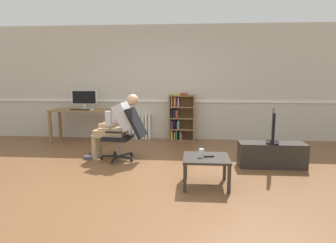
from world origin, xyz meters
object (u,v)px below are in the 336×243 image
(imac_monitor, at_px, (84,98))
(coffee_table, at_px, (206,161))
(computer_mouse, at_px, (92,109))
(drinking_glass, at_px, (202,153))
(tv_screen, at_px, (273,126))
(person_seated, at_px, (116,125))
(computer_desk, at_px, (82,114))
(keyboard, at_px, (80,110))
(office_chair, at_px, (126,132))
(radiator, at_px, (136,126))
(spare_remote, at_px, (209,156))
(tv_stand, at_px, (272,155))
(bookshelf, at_px, (180,118))

(imac_monitor, distance_m, coffee_table, 3.85)
(computer_mouse, relative_size, drinking_glass, 0.85)
(tv_screen, height_order, drinking_glass, tv_screen)
(computer_mouse, bearing_deg, drinking_glass, -46.08)
(person_seated, distance_m, tv_screen, 2.72)
(imac_monitor, bearing_deg, drinking_glass, -45.54)
(computer_desk, distance_m, keyboard, 0.18)
(computer_mouse, distance_m, office_chair, 1.71)
(radiator, distance_m, coffee_table, 3.35)
(office_chair, distance_m, spare_remote, 1.84)
(drinking_glass, bearing_deg, computer_mouse, 133.92)
(computer_desk, relative_size, radiator, 1.98)
(office_chair, height_order, drinking_glass, office_chair)
(radiator, height_order, tv_stand, radiator)
(computer_desk, distance_m, tv_screen, 4.22)
(tv_stand, height_order, drinking_glass, drinking_glass)
(office_chair, xyz_separation_m, person_seated, (-0.18, 0.02, 0.13))
(keyboard, distance_m, office_chair, 1.87)
(computer_mouse, bearing_deg, imac_monitor, 140.38)
(bookshelf, distance_m, radiator, 1.09)
(person_seated, relative_size, tv_stand, 1.10)
(computer_desk, xyz_separation_m, tv_stand, (3.89, -1.64, -0.44))
(spare_remote, bearing_deg, computer_mouse, 34.30)
(imac_monitor, xyz_separation_m, office_chair, (1.31, -1.51, -0.49))
(tv_screen, distance_m, spare_remote, 1.49)
(keyboard, height_order, radiator, keyboard)
(bookshelf, distance_m, tv_stand, 2.54)
(computer_desk, height_order, person_seated, person_seated)
(spare_remote, bearing_deg, person_seated, 42.61)
(office_chair, relative_size, tv_screen, 1.15)
(office_chair, bearing_deg, computer_desk, -129.51)
(tv_stand, xyz_separation_m, tv_screen, (0.00, -0.00, 0.49))
(bookshelf, xyz_separation_m, spare_remote, (0.51, -2.88, -0.12))
(computer_desk, distance_m, tv_stand, 4.24)
(imac_monitor, bearing_deg, keyboard, -96.77)
(bookshelf, bearing_deg, imac_monitor, -174.54)
(radiator, xyz_separation_m, spare_remote, (1.58, -2.98, 0.11))
(bookshelf, bearing_deg, tv_stand, -49.84)
(radiator, distance_m, tv_screen, 3.39)
(spare_remote, bearing_deg, coffee_table, 83.21)
(computer_desk, distance_m, radiator, 1.31)
(imac_monitor, xyz_separation_m, keyboard, (-0.03, -0.22, -0.25))
(bookshelf, bearing_deg, office_chair, -117.80)
(tv_screen, relative_size, spare_remote, 5.56)
(radiator, xyz_separation_m, coffee_table, (1.54, -2.98, 0.05))
(tv_stand, bearing_deg, coffee_table, -140.36)
(person_seated, height_order, tv_stand, person_seated)
(tv_stand, relative_size, coffee_table, 1.72)
(person_seated, bearing_deg, drinking_glass, 58.45)
(radiator, relative_size, person_seated, 0.58)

